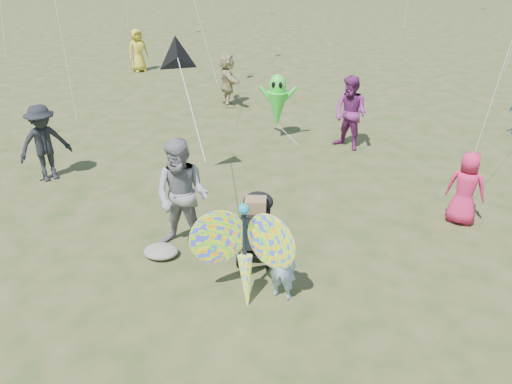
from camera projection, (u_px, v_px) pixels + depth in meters
ground at (255, 306)px, 7.28m from camera, size 160.00×160.00×0.00m
child_girl at (282, 265)px, 7.21m from camera, size 0.48×0.38×1.15m
adult_man at (182, 196)px, 8.25m from camera, size 1.05×0.87×1.97m
grey_bag at (161, 251)px, 8.39m from camera, size 0.59×0.48×0.19m
crowd_a at (466, 188)px, 9.15m from camera, size 0.81×0.66×1.41m
crowd_b at (44, 143)px, 10.78m from camera, size 1.22×1.24×1.71m
crowd_d at (228, 80)px, 15.84m from camera, size 1.08×1.62×1.67m
crowd_e at (350, 113)px, 12.42m from camera, size 1.14×1.10×1.86m
crowd_g at (138, 50)px, 20.09m from camera, size 0.96×0.95×1.68m
jogging_stroller at (256, 222)px, 8.24m from camera, size 0.56×1.08×1.09m
butterfly_kite at (245, 253)px, 7.11m from camera, size 1.74×0.75×1.76m
delta_kite_rig at (178, 58)px, 9.59m from camera, size 1.49×2.56×1.59m
alien_kite at (277, 103)px, 13.06m from camera, size 1.12×0.69×1.74m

